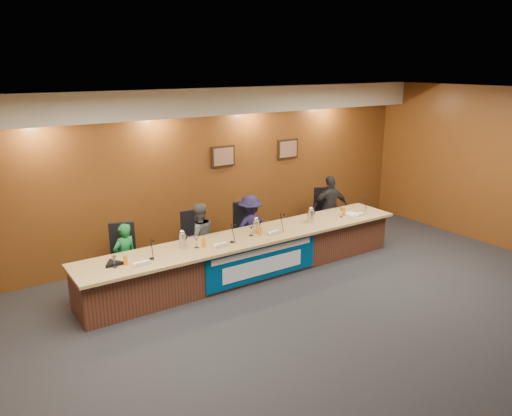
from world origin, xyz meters
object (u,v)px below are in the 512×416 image
at_px(panelist_b, 199,238).
at_px(office_chair_c, 247,234).
at_px(panelist_c, 250,228).
at_px(panelist_d, 330,208).
at_px(banner, 263,262).
at_px(carafe_mid, 256,227).
at_px(speakerphone, 113,263).
at_px(panelist_a, 125,257).
at_px(carafe_right, 311,216).
at_px(carafe_left, 182,241).
at_px(office_chair_a, 123,261).
at_px(dais_body, 250,256).
at_px(office_chair_b, 197,245).
at_px(office_chair_d, 326,217).

height_order(panelist_b, office_chair_c, panelist_b).
xyz_separation_m(panelist_c, panelist_d, (2.00, 0.00, 0.06)).
distance_m(banner, carafe_mid, 0.66).
bearing_deg(speakerphone, panelist_a, 57.90).
xyz_separation_m(banner, carafe_right, (1.32, 0.36, 0.49)).
xyz_separation_m(carafe_left, speakerphone, (-1.16, -0.06, -0.10)).
bearing_deg(panelist_a, carafe_left, 127.67).
height_order(carafe_left, carafe_mid, carafe_left).
bearing_deg(carafe_mid, office_chair_a, 162.47).
bearing_deg(banner, office_chair_a, 151.23).
xyz_separation_m(panelist_a, office_chair_c, (2.43, 0.10, -0.10)).
xyz_separation_m(dais_body, panelist_b, (-0.68, 0.60, 0.29)).
bearing_deg(office_chair_a, office_chair_b, 20.57).
bearing_deg(speakerphone, banner, -9.24).
relative_size(panelist_d, office_chair_a, 2.89).
bearing_deg(office_chair_b, dais_body, -37.88).
bearing_deg(panelist_b, office_chair_c, -169.46).
distance_m(office_chair_b, carafe_left, 0.97).
xyz_separation_m(panelist_d, office_chair_d, (0.00, 0.10, -0.21)).
relative_size(office_chair_d, speakerphone, 1.50).
bearing_deg(office_chair_a, office_chair_c, 20.57).
bearing_deg(panelist_b, dais_body, 143.80).
bearing_deg(office_chair_b, speakerphone, -149.51).
bearing_deg(office_chair_a, speakerphone, -97.81).
bearing_deg(carafe_left, carafe_mid, -1.02).
height_order(office_chair_b, office_chair_c, same).
relative_size(panelist_a, office_chair_a, 2.41).
distance_m(panelist_c, carafe_left, 1.78).
xyz_separation_m(office_chair_d, carafe_mid, (-2.26, -0.69, 0.39)).
distance_m(office_chair_b, office_chair_c, 1.08).
bearing_deg(dais_body, panelist_c, 56.24).
bearing_deg(carafe_left, office_chair_a, 139.18).
height_order(panelist_d, carafe_right, panelist_d).
relative_size(banner, carafe_right, 9.25).
height_order(office_chair_a, carafe_mid, carafe_mid).
bearing_deg(banner, panelist_a, 153.44).
bearing_deg(office_chair_d, carafe_mid, -143.36).
relative_size(dais_body, office_chair_d, 12.50).
relative_size(banner, office_chair_d, 4.58).
bearing_deg(carafe_right, office_chair_c, 140.56).
distance_m(banner, panelist_b, 1.25).
bearing_deg(office_chair_b, office_chair_c, 7.98).
bearing_deg(carafe_right, office_chair_a, 167.25).
distance_m(panelist_d, office_chair_c, 2.02).
bearing_deg(office_chair_b, carafe_left, -123.44).
distance_m(dais_body, panelist_b, 0.95).
distance_m(banner, panelist_d, 2.63).
xyz_separation_m(panelist_b, office_chair_d, (3.09, 0.10, -0.16)).
relative_size(dais_body, panelist_a, 5.20).
xyz_separation_m(banner, office_chair_d, (2.41, 1.12, 0.10)).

